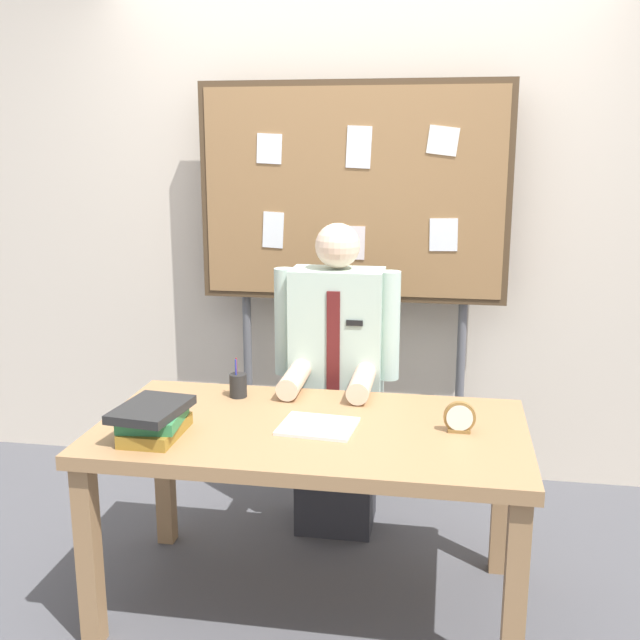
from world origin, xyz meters
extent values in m
plane|color=#4C4C51|center=(0.00, 0.00, 0.00)|extent=(12.00, 12.00, 0.00)
cube|color=beige|center=(0.00, 1.32, 1.35)|extent=(6.40, 0.08, 2.70)
cube|color=#9E754C|center=(0.00, 0.00, 0.70)|extent=(1.55, 0.84, 0.05)
cube|color=#9E754C|center=(-0.72, -0.36, 0.34)|extent=(0.07, 0.07, 0.67)
cube|color=#9E754C|center=(0.72, -0.36, 0.34)|extent=(0.07, 0.07, 0.67)
cube|color=#9E754C|center=(-0.72, 0.36, 0.34)|extent=(0.07, 0.07, 0.67)
cube|color=#9E754C|center=(0.72, 0.36, 0.34)|extent=(0.07, 0.07, 0.67)
cube|color=#2D2D33|center=(0.00, 0.64, 0.22)|extent=(0.34, 0.30, 0.44)
cube|color=#B2CCBC|center=(0.00, 0.64, 0.82)|extent=(0.40, 0.22, 0.76)
sphere|color=beige|center=(0.00, 0.64, 1.30)|extent=(0.19, 0.19, 0.19)
cylinder|color=#B2CCBC|center=(-0.23, 0.62, 0.96)|extent=(0.09, 0.09, 0.47)
cylinder|color=#B2CCBC|center=(0.23, 0.62, 0.96)|extent=(0.09, 0.09, 0.47)
cylinder|color=beige|center=(-0.14, 0.38, 0.77)|extent=(0.09, 0.30, 0.09)
cylinder|color=beige|center=(0.14, 0.38, 0.77)|extent=(0.09, 0.30, 0.09)
cube|color=#591919|center=(0.00, 0.52, 0.88)|extent=(0.06, 0.01, 0.49)
cube|color=black|center=(0.09, 0.52, 0.99)|extent=(0.07, 0.01, 0.02)
cube|color=#4C3823|center=(0.00, 1.12, 1.49)|extent=(1.50, 0.05, 1.05)
cube|color=olive|center=(0.00, 1.11, 1.49)|extent=(1.44, 0.04, 0.99)
cylinder|color=#59595E|center=(-0.55, 1.15, 0.50)|extent=(0.04, 0.04, 1.00)
cylinder|color=#59595E|center=(0.55, 1.15, 0.50)|extent=(0.04, 0.04, 1.00)
cube|color=white|center=(-0.39, 1.09, 1.31)|extent=(0.11, 0.00, 0.18)
cube|color=silver|center=(0.01, 1.09, 1.25)|extent=(0.11, 0.00, 0.16)
cube|color=white|center=(0.42, 1.09, 1.74)|extent=(0.15, 0.00, 0.14)
cube|color=white|center=(-0.40, 1.09, 1.70)|extent=(0.13, 0.00, 0.15)
cube|color=white|center=(0.44, 1.09, 1.30)|extent=(0.13, 0.00, 0.16)
cube|color=white|center=(0.03, 1.09, 1.71)|extent=(0.12, 0.00, 0.20)
cube|color=olive|center=(-0.52, -0.19, 0.75)|extent=(0.18, 0.28, 0.05)
cube|color=#337F47|center=(-0.53, -0.19, 0.79)|extent=(0.22, 0.26, 0.04)
cube|color=#262626|center=(-0.52, -0.21, 0.83)|extent=(0.24, 0.31, 0.03)
cube|color=silver|center=(0.03, -0.02, 0.73)|extent=(0.28, 0.25, 0.01)
cylinder|color=olive|center=(0.53, 0.03, 0.78)|extent=(0.11, 0.02, 0.11)
cylinder|color=white|center=(0.53, 0.01, 0.78)|extent=(0.09, 0.00, 0.09)
cube|color=olive|center=(0.53, 0.03, 0.73)|extent=(0.08, 0.04, 0.01)
cylinder|color=#262626|center=(-0.35, 0.27, 0.77)|extent=(0.07, 0.07, 0.09)
cylinder|color=#263399|center=(-0.35, 0.26, 0.81)|extent=(0.01, 0.01, 0.15)
cylinder|color=maroon|center=(-0.36, 0.28, 0.81)|extent=(0.01, 0.01, 0.15)
camera|label=1|loc=(0.47, -2.56, 1.72)|focal=42.66mm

